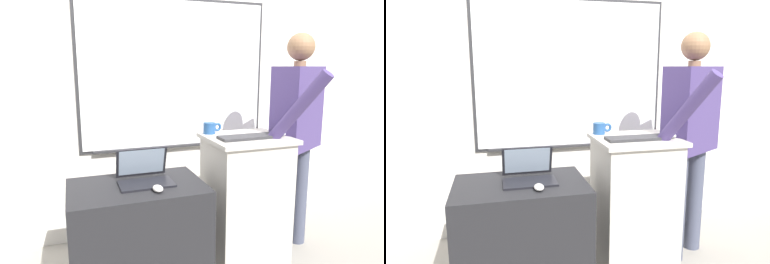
# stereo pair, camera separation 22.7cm
# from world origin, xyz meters

# --- Properties ---
(back_wall) EXTENTS (6.40, 0.17, 2.61)m
(back_wall) POSITION_xyz_m (0.00, 1.15, 1.31)
(back_wall) COLOR silver
(back_wall) RESTS_ON ground_plane
(lectern_podium) EXTENTS (0.58, 0.52, 0.98)m
(lectern_podium) POSITION_xyz_m (0.30, 0.34, 0.49)
(lectern_podium) COLOR #BCB7AD
(lectern_podium) RESTS_ON ground_plane
(side_desk) EXTENTS (0.83, 0.56, 0.75)m
(side_desk) POSITION_xyz_m (-0.52, 0.23, 0.38)
(side_desk) COLOR black
(side_desk) RESTS_ON ground_plane
(person_presenter) EXTENTS (0.64, 0.73, 1.72)m
(person_presenter) POSITION_xyz_m (0.77, 0.39, 1.01)
(person_presenter) COLOR #474C60
(person_presenter) RESTS_ON ground_plane
(laptop) EXTENTS (0.34, 0.28, 0.21)m
(laptop) POSITION_xyz_m (-0.46, 0.29, 0.82)
(laptop) COLOR black
(laptop) RESTS_ON side_desk
(wireless_keyboard) EXTENTS (0.43, 0.15, 0.02)m
(wireless_keyboard) POSITION_xyz_m (0.28, 0.28, 0.99)
(wireless_keyboard) COLOR #2D2D30
(wireless_keyboard) RESTS_ON lectern_podium
(computer_mouse_by_laptop) EXTENTS (0.06, 0.10, 0.03)m
(computer_mouse_by_laptop) POSITION_xyz_m (-0.42, 0.08, 0.77)
(computer_mouse_by_laptop) COLOR silver
(computer_mouse_by_laptop) RESTS_ON side_desk
(computer_mouse_by_keyboard) EXTENTS (0.06, 0.10, 0.03)m
(computer_mouse_by_keyboard) POSITION_xyz_m (0.54, 0.28, 1.00)
(computer_mouse_by_keyboard) COLOR #BCBCC1
(computer_mouse_by_keyboard) RESTS_ON lectern_podium
(coffee_mug) EXTENTS (0.14, 0.09, 0.08)m
(coffee_mug) POSITION_xyz_m (0.10, 0.53, 1.03)
(coffee_mug) COLOR #234C84
(coffee_mug) RESTS_ON lectern_podium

